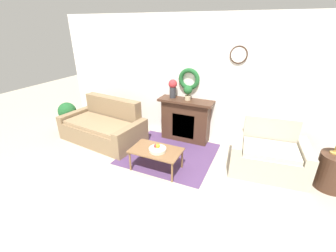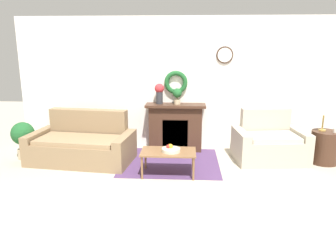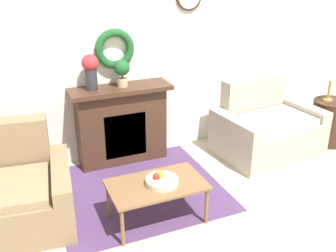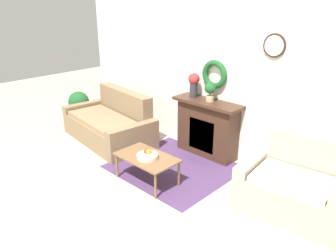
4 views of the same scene
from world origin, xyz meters
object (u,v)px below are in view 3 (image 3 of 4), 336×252
fruit_bowl (161,180)px  potted_plant_on_mantel (122,71)px  loveseat_right (266,129)px  coffee_table (157,187)px  table_lamp (332,71)px  fireplace (122,124)px  vase_on_mantel_left (91,69)px  side_table_by_loveseat (330,122)px

fruit_bowl → potted_plant_on_mantel: (0.06, 1.35, 0.72)m
loveseat_right → coffee_table: loveseat_right is taller
fruit_bowl → table_lamp: size_ratio=0.60×
loveseat_right → fruit_bowl: 2.01m
fireplace → table_lamp: (2.72, -0.57, 0.52)m
fruit_bowl → table_lamp: table_lamp is taller
loveseat_right → table_lamp: bearing=-8.5°
fruit_bowl → fireplace: bearing=88.9°
vase_on_mantel_left → fruit_bowl: bearing=-77.6°
fruit_bowl → loveseat_right: bearing=24.9°
coffee_table → potted_plant_on_mantel: potted_plant_on_mantel is taller
loveseat_right → side_table_by_loveseat: bearing=-11.2°
loveseat_right → table_lamp: (0.93, -0.04, 0.69)m
loveseat_right → fireplace: bearing=157.6°
coffee_table → vase_on_mantel_left: 1.61m
fireplace → potted_plant_on_mantel: size_ratio=3.79×
fireplace → loveseat_right: bearing=-16.4°
fruit_bowl → coffee_table: bearing=151.1°
fireplace → potted_plant_on_mantel: 0.67m
coffee_table → fruit_bowl: size_ratio=2.96×
vase_on_mantel_left → side_table_by_loveseat: bearing=-11.3°
loveseat_right → table_lamp: table_lamp is taller
fruit_bowl → table_lamp: 2.92m
vase_on_mantel_left → potted_plant_on_mantel: vase_on_mantel_left is taller
side_table_by_loveseat → coffee_table: bearing=-165.6°
coffee_table → fireplace: bearing=87.1°
side_table_by_loveseat → vase_on_mantel_left: bearing=168.7°
loveseat_right → fruit_bowl: bearing=-161.1°
coffee_table → vase_on_mantel_left: size_ratio=2.22×
coffee_table → vase_on_mantel_left: (-0.26, 1.35, 0.84)m
table_lamp → vase_on_mantel_left: 3.11m
side_table_by_loveseat → table_lamp: table_lamp is taller
fireplace → table_lamp: size_ratio=2.34×
side_table_by_loveseat → table_lamp: bearing=141.3°
loveseat_right → potted_plant_on_mantel: potted_plant_on_mantel is taller
potted_plant_on_mantel → fireplace: bearing=156.5°
vase_on_mantel_left → potted_plant_on_mantel: bearing=-3.2°
fireplace → fruit_bowl: bearing=-91.1°
loveseat_right → fruit_bowl: size_ratio=4.40×
fireplace → loveseat_right: fireplace is taller
vase_on_mantel_left → coffee_table: bearing=-79.1°
fireplace → coffee_table: bearing=-92.9°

